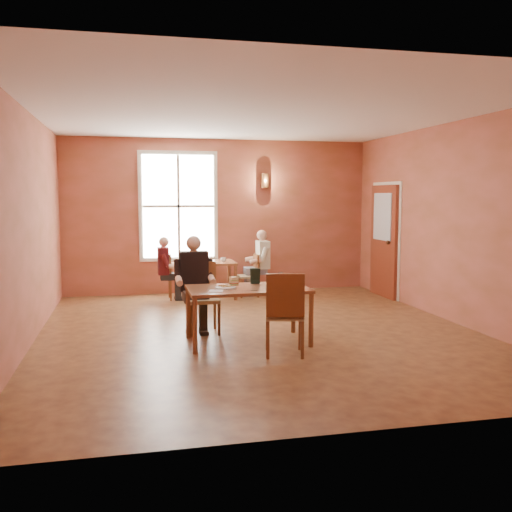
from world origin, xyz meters
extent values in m
cube|color=brown|center=(0.00, 0.00, 0.00)|extent=(6.00, 7.00, 0.01)
cube|color=brown|center=(0.00, 3.50, 1.50)|extent=(6.00, 0.04, 3.00)
cube|color=brown|center=(0.00, -3.50, 1.50)|extent=(6.00, 0.04, 3.00)
cube|color=brown|center=(-3.00, 0.00, 1.50)|extent=(0.04, 7.00, 3.00)
cube|color=brown|center=(3.00, 0.00, 1.50)|extent=(0.04, 7.00, 3.00)
cube|color=white|center=(0.00, 0.00, 3.00)|extent=(6.00, 7.00, 0.04)
cube|color=white|center=(-0.80, 3.45, 1.70)|extent=(1.36, 0.10, 1.96)
cube|color=maroon|center=(2.94, 2.30, 1.05)|extent=(0.12, 1.04, 2.10)
cylinder|color=brown|center=(0.90, 3.40, 2.20)|extent=(0.16, 0.16, 0.28)
cylinder|color=white|center=(-0.56, -0.53, 0.74)|extent=(0.33, 0.33, 0.04)
cube|color=#DDAA76|center=(-0.44, -0.45, 0.78)|extent=(0.11, 0.11, 0.11)
cube|color=black|center=(-0.11, -0.25, 0.83)|extent=(0.13, 0.07, 0.21)
cube|color=#B9B8C8|center=(-0.31, -0.80, 0.72)|extent=(0.21, 0.02, 0.00)
cube|color=silver|center=(-0.72, -0.73, 0.73)|extent=(0.20, 0.20, 0.01)
cylinder|color=silver|center=(0.41, -0.30, 0.73)|extent=(0.22, 0.22, 0.01)
cube|color=black|center=(0.24, -0.81, 0.73)|extent=(0.14, 0.05, 0.02)
imported|color=silver|center=(-0.05, 2.75, 0.72)|extent=(0.14, 0.14, 0.08)
imported|color=silver|center=(-0.43, 2.93, 0.72)|extent=(0.10, 0.10, 0.08)
camera|label=1|loc=(-1.77, -7.63, 1.89)|focal=40.00mm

